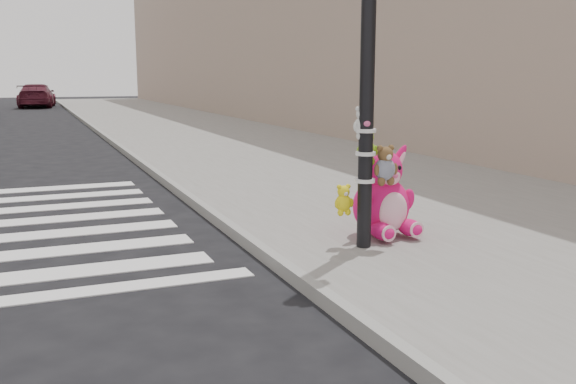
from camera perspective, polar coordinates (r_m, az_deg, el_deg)
name	(u,v)px	position (r m, az deg, el deg)	size (l,w,h in m)	color
ground	(166,363)	(4.84, -10.76, -14.67)	(120.00, 120.00, 0.00)	black
sidewalk_near	(286,157)	(15.58, -0.16, 3.12)	(7.00, 80.00, 0.14)	slate
curb_edge	(143,164)	(14.64, -12.78, 2.40)	(0.12, 80.00, 0.15)	gray
bld_near	(319,0)	(26.99, 2.77, 16.67)	(5.00, 60.00, 10.00)	gray
signal_pole	(368,99)	(7.04, 7.15, 8.18)	(0.69, 0.50, 4.00)	black
pink_bunny	(383,199)	(7.69, 8.44, -0.59)	(0.78, 0.85, 1.10)	#EC136E
red_teddy	(397,221)	(8.14, 9.63, -2.59)	(0.12, 0.09, 0.18)	red
car_maroon_near	(37,96)	(44.15, -21.44, 7.98)	(2.06, 5.07, 1.47)	#591929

